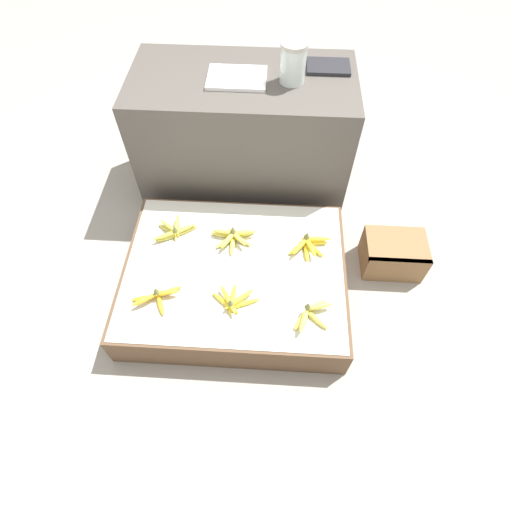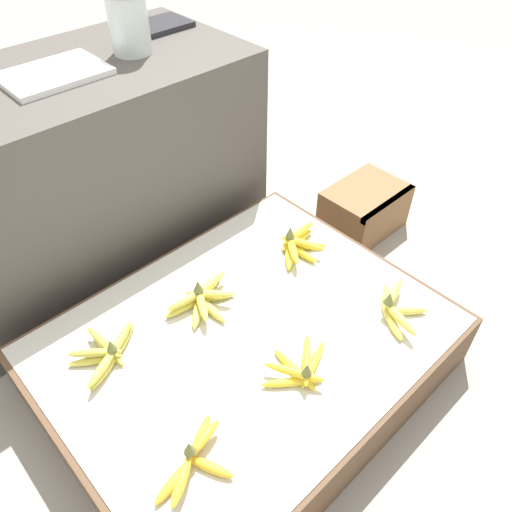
{
  "view_description": "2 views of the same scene",
  "coord_description": "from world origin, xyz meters",
  "px_view_note": "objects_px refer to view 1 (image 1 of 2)",
  "views": [
    {
      "loc": [
        0.17,
        -1.06,
        1.82
      ],
      "look_at": [
        0.1,
        0.04,
        0.25
      ],
      "focal_mm": 28.0,
      "sensor_mm": 36.0,
      "label": 1
    },
    {
      "loc": [
        -0.58,
        -0.66,
        1.32
      ],
      "look_at": [
        0.13,
        0.09,
        0.36
      ],
      "focal_mm": 35.0,
      "sensor_mm": 36.0,
      "label": 2
    }
  ],
  "objects_px": {
    "banana_bunch_front_midright": "(311,314)",
    "foam_tray_white": "(237,78)",
    "banana_bunch_middle_left": "(174,230)",
    "banana_bunch_front_midleft": "(233,301)",
    "wooden_crate": "(393,254)",
    "banana_bunch_front_left": "(157,297)",
    "banana_bunch_middle_midright": "(308,244)",
    "banana_bunch_middle_midleft": "(233,237)",
    "glass_jar": "(293,62)"
  },
  "relations": [
    {
      "from": "banana_bunch_middle_left",
      "to": "banana_bunch_middle_midleft",
      "type": "distance_m",
      "value": 0.31
    },
    {
      "from": "wooden_crate",
      "to": "banana_bunch_middle_left",
      "type": "bearing_deg",
      "value": -179.42
    },
    {
      "from": "banana_bunch_middle_midleft",
      "to": "glass_jar",
      "type": "bearing_deg",
      "value": 67.46
    },
    {
      "from": "wooden_crate",
      "to": "banana_bunch_front_left",
      "type": "distance_m",
      "value": 1.23
    },
    {
      "from": "banana_bunch_front_midright",
      "to": "banana_bunch_middle_midleft",
      "type": "distance_m",
      "value": 0.56
    },
    {
      "from": "banana_bunch_middle_midright",
      "to": "foam_tray_white",
      "type": "xyz_separation_m",
      "value": [
        -0.39,
        0.64,
        0.49
      ]
    },
    {
      "from": "banana_bunch_middle_midleft",
      "to": "foam_tray_white",
      "type": "relative_size",
      "value": 0.81
    },
    {
      "from": "banana_bunch_front_left",
      "to": "banana_bunch_middle_left",
      "type": "height_order",
      "value": "banana_bunch_front_left"
    },
    {
      "from": "banana_bunch_middle_midleft",
      "to": "banana_bunch_middle_midright",
      "type": "bearing_deg",
      "value": -3.9
    },
    {
      "from": "wooden_crate",
      "to": "glass_jar",
      "type": "xyz_separation_m",
      "value": [
        -0.59,
        0.58,
        0.71
      ]
    },
    {
      "from": "banana_bunch_front_midright",
      "to": "banana_bunch_middle_midleft",
      "type": "height_order",
      "value": "banana_bunch_middle_midleft"
    },
    {
      "from": "banana_bunch_front_left",
      "to": "banana_bunch_middle_midright",
      "type": "height_order",
      "value": "banana_bunch_middle_midright"
    },
    {
      "from": "banana_bunch_front_midright",
      "to": "banana_bunch_middle_midright",
      "type": "relative_size",
      "value": 0.9
    },
    {
      "from": "glass_jar",
      "to": "banana_bunch_middle_left",
      "type": "bearing_deg",
      "value": -133.46
    },
    {
      "from": "banana_bunch_front_midleft",
      "to": "banana_bunch_middle_midright",
      "type": "relative_size",
      "value": 1.07
    },
    {
      "from": "banana_bunch_middle_midleft",
      "to": "glass_jar",
      "type": "distance_m",
      "value": 0.88
    },
    {
      "from": "wooden_crate",
      "to": "banana_bunch_front_midright",
      "type": "relative_size",
      "value": 1.62
    },
    {
      "from": "banana_bunch_front_midright",
      "to": "foam_tray_white",
      "type": "distance_m",
      "value": 1.21
    },
    {
      "from": "banana_bunch_front_midleft",
      "to": "foam_tray_white",
      "type": "height_order",
      "value": "foam_tray_white"
    },
    {
      "from": "banana_bunch_front_midleft",
      "to": "banana_bunch_middle_midright",
      "type": "height_order",
      "value": "banana_bunch_middle_midright"
    },
    {
      "from": "banana_bunch_front_midleft",
      "to": "wooden_crate",
      "type": "bearing_deg",
      "value": 26.35
    },
    {
      "from": "banana_bunch_front_left",
      "to": "glass_jar",
      "type": "relative_size",
      "value": 1.18
    },
    {
      "from": "wooden_crate",
      "to": "banana_bunch_front_midleft",
      "type": "bearing_deg",
      "value": -153.65
    },
    {
      "from": "wooden_crate",
      "to": "foam_tray_white",
      "type": "xyz_separation_m",
      "value": [
        -0.86,
        0.58,
        0.62
      ]
    },
    {
      "from": "banana_bunch_front_midleft",
      "to": "banana_bunch_middle_left",
      "type": "bearing_deg",
      "value": 131.09
    },
    {
      "from": "banana_bunch_front_left",
      "to": "banana_bunch_front_midleft",
      "type": "xyz_separation_m",
      "value": [
        0.35,
        0.0,
        -0.0
      ]
    },
    {
      "from": "banana_bunch_middle_left",
      "to": "foam_tray_white",
      "type": "distance_m",
      "value": 0.82
    },
    {
      "from": "banana_bunch_front_midleft",
      "to": "banana_bunch_front_midright",
      "type": "xyz_separation_m",
      "value": [
        0.35,
        -0.05,
        0.0
      ]
    },
    {
      "from": "foam_tray_white",
      "to": "wooden_crate",
      "type": "bearing_deg",
      "value": -34.02
    },
    {
      "from": "banana_bunch_front_midleft",
      "to": "banana_bunch_front_midright",
      "type": "relative_size",
      "value": 1.19
    },
    {
      "from": "wooden_crate",
      "to": "banana_bunch_middle_midleft",
      "type": "xyz_separation_m",
      "value": [
        -0.84,
        -0.04,
        0.13
      ]
    },
    {
      "from": "banana_bunch_middle_midright",
      "to": "banana_bunch_middle_left",
      "type": "bearing_deg",
      "value": 175.79
    },
    {
      "from": "wooden_crate",
      "to": "banana_bunch_middle_midright",
      "type": "distance_m",
      "value": 0.49
    },
    {
      "from": "banana_bunch_front_midleft",
      "to": "glass_jar",
      "type": "distance_m",
      "value": 1.16
    },
    {
      "from": "banana_bunch_front_left",
      "to": "foam_tray_white",
      "type": "bearing_deg",
      "value": 72.99
    },
    {
      "from": "wooden_crate",
      "to": "banana_bunch_middle_left",
      "type": "distance_m",
      "value": 1.16
    },
    {
      "from": "glass_jar",
      "to": "banana_bunch_middle_midright",
      "type": "bearing_deg",
      "value": -79.19
    },
    {
      "from": "banana_bunch_middle_midright",
      "to": "wooden_crate",
      "type": "bearing_deg",
      "value": 7.59
    },
    {
      "from": "banana_bunch_middle_left",
      "to": "banana_bunch_middle_midleft",
      "type": "relative_size",
      "value": 0.92
    },
    {
      "from": "banana_bunch_front_midleft",
      "to": "banana_bunch_middle_midright",
      "type": "distance_m",
      "value": 0.48
    },
    {
      "from": "banana_bunch_front_left",
      "to": "banana_bunch_middle_midright",
      "type": "xyz_separation_m",
      "value": [
        0.69,
        0.34,
        0.0
      ]
    },
    {
      "from": "banana_bunch_front_midleft",
      "to": "banana_bunch_middle_left",
      "type": "relative_size",
      "value": 1.07
    },
    {
      "from": "banana_bunch_front_left",
      "to": "foam_tray_white",
      "type": "height_order",
      "value": "foam_tray_white"
    },
    {
      "from": "banana_bunch_middle_midright",
      "to": "glass_jar",
      "type": "height_order",
      "value": "glass_jar"
    },
    {
      "from": "banana_bunch_middle_left",
      "to": "foam_tray_white",
      "type": "relative_size",
      "value": 0.74
    },
    {
      "from": "banana_bunch_middle_left",
      "to": "foam_tray_white",
      "type": "xyz_separation_m",
      "value": [
        0.29,
        0.59,
        0.49
      ]
    },
    {
      "from": "banana_bunch_front_midleft",
      "to": "banana_bunch_middle_left",
      "type": "xyz_separation_m",
      "value": [
        -0.34,
        0.39,
        0.0
      ]
    },
    {
      "from": "banana_bunch_front_midleft",
      "to": "banana_bunch_front_left",
      "type": "bearing_deg",
      "value": -179.96
    },
    {
      "from": "banana_bunch_front_midright",
      "to": "foam_tray_white",
      "type": "xyz_separation_m",
      "value": [
        -0.4,
        1.03,
        0.49
      ]
    },
    {
      "from": "banana_bunch_middle_left",
      "to": "banana_bunch_middle_midright",
      "type": "bearing_deg",
      "value": -4.21
    }
  ]
}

